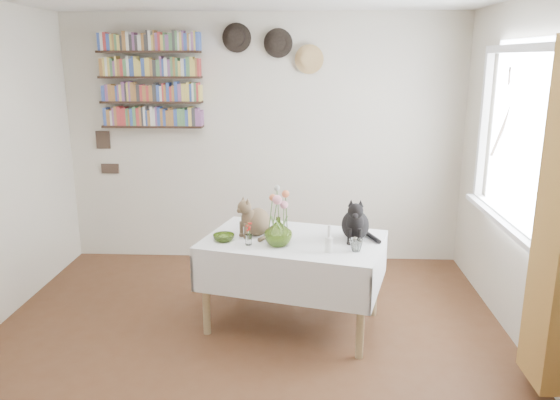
{
  "coord_description": "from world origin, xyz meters",
  "views": [
    {
      "loc": [
        0.42,
        -3.24,
        2.06
      ],
      "look_at": [
        0.24,
        0.64,
        1.05
      ],
      "focal_mm": 35.0,
      "sensor_mm": 36.0,
      "label": 1
    }
  ],
  "objects_px": {
    "tabby_cat": "(258,215)",
    "flower_vase": "(278,231)",
    "dining_table": "(293,260)",
    "black_cat": "(356,217)",
    "bookshelf_unit": "(151,81)"
  },
  "relations": [
    {
      "from": "tabby_cat",
      "to": "black_cat",
      "type": "distance_m",
      "value": 0.76
    },
    {
      "from": "tabby_cat",
      "to": "black_cat",
      "type": "relative_size",
      "value": 0.93
    },
    {
      "from": "dining_table",
      "to": "black_cat",
      "type": "xyz_separation_m",
      "value": [
        0.47,
        0.02,
        0.35
      ]
    },
    {
      "from": "tabby_cat",
      "to": "black_cat",
      "type": "xyz_separation_m",
      "value": [
        0.75,
        -0.07,
        0.01
      ]
    },
    {
      "from": "tabby_cat",
      "to": "black_cat",
      "type": "height_order",
      "value": "black_cat"
    },
    {
      "from": "tabby_cat",
      "to": "bookshelf_unit",
      "type": "bearing_deg",
      "value": -175.87
    },
    {
      "from": "tabby_cat",
      "to": "dining_table",
      "type": "bearing_deg",
      "value": 33.76
    },
    {
      "from": "tabby_cat",
      "to": "bookshelf_unit",
      "type": "relative_size",
      "value": 0.32
    },
    {
      "from": "black_cat",
      "to": "flower_vase",
      "type": "height_order",
      "value": "black_cat"
    },
    {
      "from": "black_cat",
      "to": "flower_vase",
      "type": "distance_m",
      "value": 0.61
    },
    {
      "from": "dining_table",
      "to": "black_cat",
      "type": "relative_size",
      "value": 4.37
    },
    {
      "from": "dining_table",
      "to": "tabby_cat",
      "type": "height_order",
      "value": "tabby_cat"
    },
    {
      "from": "tabby_cat",
      "to": "flower_vase",
      "type": "distance_m",
      "value": 0.31
    },
    {
      "from": "dining_table",
      "to": "flower_vase",
      "type": "height_order",
      "value": "flower_vase"
    },
    {
      "from": "dining_table",
      "to": "black_cat",
      "type": "bearing_deg",
      "value": 2.93
    }
  ]
}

